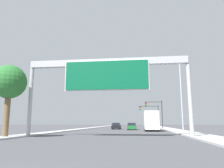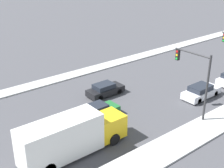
% 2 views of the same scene
% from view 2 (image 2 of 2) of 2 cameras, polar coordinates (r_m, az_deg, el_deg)
% --- Properties ---
extents(median_strip_left, '(2.00, 120.00, 0.15)m').
position_cam_2_polar(median_strip_left, '(49.51, 8.07, 5.84)').
color(median_strip_left, '#B2B2B2').
rests_on(median_strip_left, ground).
extents(car_near_left, '(1.76, 4.23, 1.38)m').
position_cam_2_polar(car_near_left, '(34.33, -1.28, -1.03)').
color(car_near_left, black).
rests_on(car_near_left, ground).
extents(car_mid_right, '(1.87, 4.73, 1.45)m').
position_cam_2_polar(car_mid_right, '(35.13, 15.97, -1.34)').
color(car_mid_right, silver).
rests_on(car_mid_right, ground).
extents(car_near_right, '(1.72, 4.54, 1.38)m').
position_cam_2_polar(car_near_right, '(29.80, -2.91, -5.10)').
color(car_near_right, '#1E662D').
rests_on(car_near_right, ground).
extents(truck_box_primary, '(2.31, 9.00, 3.32)m').
position_cam_2_polar(truck_box_primary, '(24.42, -7.60, -9.51)').
color(truck_box_primary, yellow).
rests_on(truck_box_primary, ground).
extents(traffic_light_near_intersection, '(4.02, 0.32, 6.49)m').
position_cam_2_polar(traffic_light_near_intersection, '(29.59, 15.26, 1.71)').
color(traffic_light_near_intersection, '#2D2D30').
rests_on(traffic_light_near_intersection, ground).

